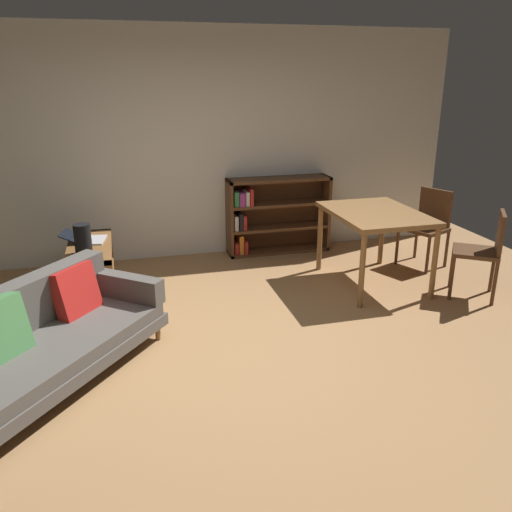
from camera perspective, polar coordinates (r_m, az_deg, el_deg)
name	(u,v)px	position (r m, az deg, el deg)	size (l,w,h in m)	color
ground_plane	(237,358)	(4.30, -2.13, -10.96)	(8.16, 8.16, 0.00)	#A87A4C
back_wall_panel	(184,146)	(6.43, -7.82, 11.78)	(6.80, 0.10, 2.70)	silver
fabric_couch	(31,342)	(4.14, -23.22, -8.56)	(1.91, 2.08, 0.73)	olive
media_console	(92,271)	(5.59, -17.36, -1.55)	(0.43, 1.11, 0.54)	brown
open_laptop	(86,238)	(5.64, -18.00, 1.82)	(0.47, 0.38, 0.11)	silver
desk_speaker	(83,239)	(5.21, -18.29, 1.76)	(0.16, 0.16, 0.29)	black
dining_table	(375,219)	(5.65, 12.83, 3.89)	(0.89, 1.19, 0.80)	olive
dining_chair_near	(484,249)	(5.69, 23.50, 0.71)	(0.59, 0.58, 0.89)	#56351E
dining_chair_far	(428,223)	(6.47, 18.17, 3.44)	(0.56, 0.58, 0.90)	#56351E
bookshelf	(272,215)	(6.64, 1.77, 4.49)	(1.29, 0.32, 0.95)	#56351E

